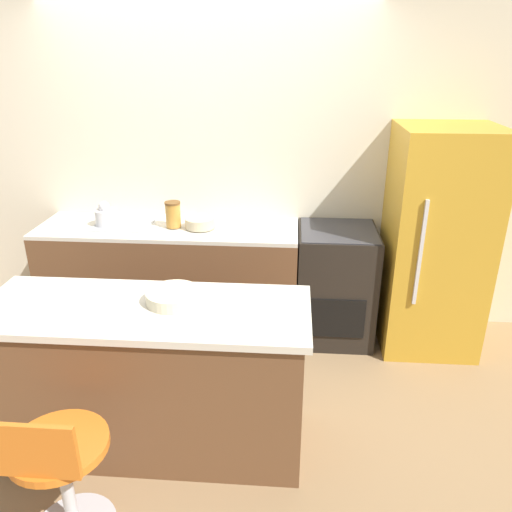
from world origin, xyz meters
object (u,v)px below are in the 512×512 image
object	(u,v)px
kettle	(105,216)
stool_chair	(60,473)
refrigerator	(435,242)
oven_range	(335,284)
mixing_bowl	(200,223)

from	to	relation	value
kettle	stool_chair	bearing A→B (deg)	-77.62
refrigerator	stool_chair	bearing A→B (deg)	-137.37
stool_chair	oven_range	bearing A→B (deg)	54.95
stool_chair	kettle	distance (m)	2.07
oven_range	refrigerator	size ratio (longest dim) A/B	0.54
kettle	mixing_bowl	bearing A→B (deg)	0.00
stool_chair	mixing_bowl	world-z (taller)	mixing_bowl
refrigerator	mixing_bowl	bearing A→B (deg)	179.41
stool_chair	mixing_bowl	size ratio (longest dim) A/B	3.56
kettle	mixing_bowl	world-z (taller)	kettle
mixing_bowl	stool_chair	bearing A→B (deg)	-99.24
refrigerator	stool_chair	world-z (taller)	refrigerator
oven_range	mixing_bowl	distance (m)	1.17
mixing_bowl	oven_range	bearing A→B (deg)	0.92
oven_range	kettle	world-z (taller)	kettle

